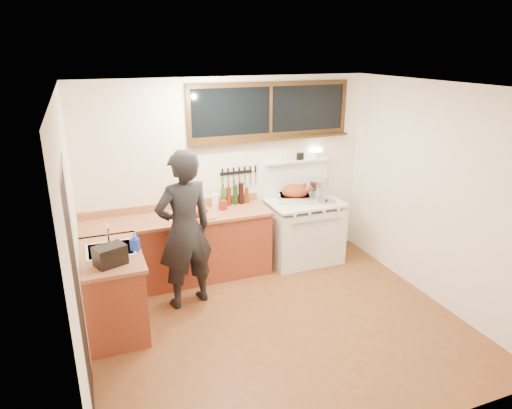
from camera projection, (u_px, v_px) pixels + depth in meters
name	position (u px, v px, depth m)	size (l,w,h in m)	color
ground_plane	(279.00, 325.00, 5.13)	(4.00, 3.50, 0.02)	brown
room_shell	(282.00, 184.00, 4.58)	(4.10, 3.60, 2.65)	white
counter_back	(179.00, 248.00, 5.98)	(2.44, 0.64, 1.00)	maroon
counter_left	(113.00, 290.00, 4.95)	(0.64, 1.09, 0.90)	maroon
sink_unit	(111.00, 254.00, 4.89)	(0.50, 0.45, 0.37)	white
vintage_stove	(304.00, 230.00, 6.56)	(1.02, 0.74, 1.58)	white
back_window	(271.00, 116.00, 6.17)	(2.32, 0.13, 0.77)	black
left_doorway	(79.00, 297.00, 3.61)	(0.02, 1.04, 2.17)	black
knife_strip	(238.00, 173.00, 6.26)	(0.52, 0.03, 0.28)	black
man	(184.00, 230.00, 5.27)	(0.78, 0.61, 1.90)	black
soap_bottle	(135.00, 242.00, 4.84)	(0.12, 0.12, 0.20)	blue
toaster	(110.00, 255.00, 4.52)	(0.35, 0.30, 0.20)	black
cutting_board	(198.00, 214.00, 5.77)	(0.42, 0.32, 0.14)	#A16340
roast_turkey	(295.00, 194.00, 6.37)	(0.55, 0.48, 0.25)	silver
stockpot	(318.00, 188.00, 6.55)	(0.29, 0.29, 0.26)	silver
saucepan	(304.00, 193.00, 6.53)	(0.19, 0.31, 0.13)	silver
pot_lid	(326.00, 201.00, 6.36)	(0.28, 0.28, 0.04)	silver
coffee_tin	(223.00, 205.00, 6.05)	(0.11, 0.10, 0.13)	maroon
pitcher	(215.00, 201.00, 6.13)	(0.13, 0.13, 0.19)	white
bottle_cluster	(235.00, 195.00, 6.24)	(0.40, 0.07, 0.30)	black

